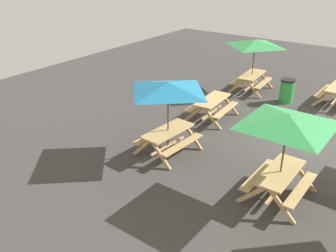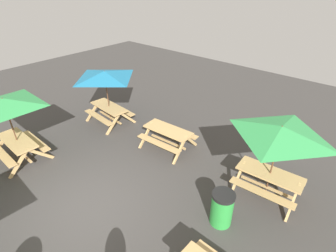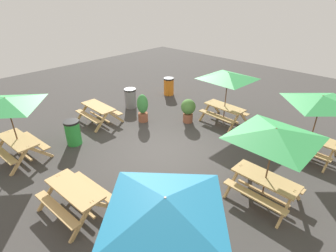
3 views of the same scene
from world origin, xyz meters
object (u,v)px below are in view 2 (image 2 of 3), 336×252
at_px(trash_bin_green, 222,208).
at_px(picnic_table_2, 168,134).
at_px(picnic_table_1, 5,107).
at_px(picnic_table_0, 105,79).
at_px(picnic_table_5, 280,136).

bearing_deg(trash_bin_green, picnic_table_2, 152.62).
height_order(picnic_table_1, trash_bin_green, picnic_table_1).
distance_m(picnic_table_2, trash_bin_green, 3.68).
height_order(picnic_table_2, trash_bin_green, trash_bin_green).
xyz_separation_m(picnic_table_0, picnic_table_1, (-0.30, -3.65, 0.00)).
bearing_deg(picnic_table_5, picnic_table_1, -155.11).
bearing_deg(picnic_table_2, picnic_table_0, -179.68).
bearing_deg(picnic_table_5, trash_bin_green, -109.01).
distance_m(picnic_table_5, trash_bin_green, 2.37).
distance_m(picnic_table_2, picnic_table_5, 4.01).
bearing_deg(picnic_table_2, picnic_table_1, -135.04).
bearing_deg(picnic_table_0, picnic_table_1, -90.35).
relative_size(picnic_table_0, picnic_table_5, 1.00).
distance_m(picnic_table_1, trash_bin_green, 7.19).
relative_size(picnic_table_5, trash_bin_green, 2.38).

